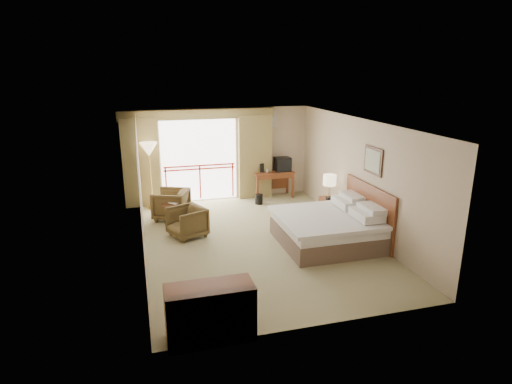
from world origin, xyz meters
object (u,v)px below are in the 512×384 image
object	(u,v)px
nightstand	(329,209)
tv	(283,164)
bed	(329,228)
floor_lamp	(149,152)
desk	(272,177)
side_table	(172,211)
wastebasket	(259,199)
dresser	(210,313)
table_lamp	(330,180)
armchair_far	(172,218)
armchair_near	(188,236)

from	to	relation	value
nightstand	tv	world-z (taller)	tv
bed	nightstand	size ratio (longest dim) A/B	3.54
tv	floor_lamp	xyz separation A→B (m)	(-3.90, -0.15, 0.61)
desk	side_table	world-z (taller)	desk
floor_lamp	tv	bearing A→B (deg)	2.21
wastebasket	dresser	distance (m)	6.48
table_lamp	desk	bearing A→B (deg)	107.57
wastebasket	armchair_far	world-z (taller)	armchair_far
wastebasket	dresser	bearing A→B (deg)	-111.99
dresser	tv	bearing A→B (deg)	62.52
table_lamp	wastebasket	world-z (taller)	table_lamp
bed	side_table	size ratio (longest dim) A/B	3.96
table_lamp	side_table	xyz separation A→B (m)	(-3.94, 0.70, -0.69)
table_lamp	dresser	xyz separation A→B (m)	(-3.79, -4.23, -0.63)
armchair_far	nightstand	bearing A→B (deg)	95.22
tv	armchair_near	bearing A→B (deg)	-125.61
table_lamp	armchair_near	xyz separation A→B (m)	(-3.66, -0.18, -1.06)
nightstand	floor_lamp	xyz separation A→B (m)	(-4.36, 2.25, 1.31)
nightstand	dresser	world-z (taller)	dresser
nightstand	armchair_far	distance (m)	4.12
tv	armchair_far	bearing A→B (deg)	-145.31
armchair_near	floor_lamp	distance (m)	2.95
armchair_near	floor_lamp	bearing A→B (deg)	173.42
nightstand	bed	bearing A→B (deg)	-110.68
side_table	desk	bearing A→B (deg)	28.26
table_lamp	tv	distance (m)	2.39
table_lamp	desk	world-z (taller)	table_lamp
tv	wastebasket	xyz separation A→B (m)	(-0.91, -0.58, -0.86)
armchair_near	floor_lamp	xyz separation A→B (m)	(-0.70, 2.37, 1.61)
bed	side_table	bearing A→B (deg)	146.98
table_lamp	wastebasket	size ratio (longest dim) A/B	2.05
bed	armchair_near	bearing A→B (deg)	157.22
bed	desk	xyz separation A→B (m)	(-0.12, 3.85, 0.24)
wastebasket	armchair_near	xyz separation A→B (m)	(-2.29, -1.95, -0.14)
side_table	bed	bearing A→B (deg)	-33.02
tv	desk	bearing A→B (deg)	-175.19
nightstand	desk	bearing A→B (deg)	111.44
table_lamp	side_table	size ratio (longest dim) A/B	1.09
armchair_far	dresser	distance (m)	5.43
wastebasket	side_table	world-z (taller)	side_table
dresser	armchair_near	bearing A→B (deg)	87.53
armchair_near	armchair_far	bearing A→B (deg)	167.45
desk	tv	xyz separation A→B (m)	(0.30, -0.06, 0.38)
wastebasket	dresser	xyz separation A→B (m)	(-2.42, -6.00, 0.28)
desk	armchair_far	size ratio (longest dim) A/B	1.42
wastebasket	side_table	size ratio (longest dim) A/B	0.53
floor_lamp	dresser	distance (m)	6.56
bed	tv	size ratio (longest dim) A/B	4.58
desk	armchair_near	distance (m)	3.93
floor_lamp	bed	bearing A→B (deg)	-44.39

